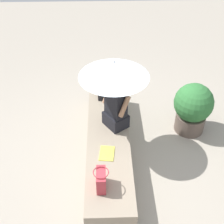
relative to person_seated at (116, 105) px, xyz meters
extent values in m
plane|color=#9E9384|center=(0.23, -0.12, -0.79)|extent=(14.00, 14.00, 0.00)
cube|color=gray|center=(0.23, -0.12, -0.59)|extent=(2.75, 0.63, 0.41)
cube|color=black|center=(0.00, 0.00, -0.28)|extent=(0.44, 0.42, 0.22)
cube|color=black|center=(0.00, 0.00, 0.07)|extent=(0.38, 0.35, 0.48)
sphere|color=#9E7051|center=(0.00, 0.00, 0.41)|extent=(0.20, 0.20, 0.20)
cylinder|color=#9E7051|center=(0.16, 0.11, 0.10)|extent=(0.17, 0.20, 0.32)
cylinder|color=#9E7051|center=(-0.16, -0.11, 0.10)|extent=(0.17, 0.20, 0.32)
cylinder|color=#B7B7BC|center=(0.01, -0.03, 0.17)|extent=(0.02, 0.02, 1.12)
cone|color=silver|center=(0.01, -0.03, 0.62)|extent=(0.98, 0.98, 0.22)
sphere|color=#B7B7BC|center=(0.01, -0.03, 0.74)|extent=(0.03, 0.03, 0.03)
cube|color=black|center=(-0.77, -0.22, -0.26)|extent=(0.29, 0.10, 0.26)
torus|color=black|center=(-0.77, -0.22, -0.11)|extent=(0.22, 0.22, 0.01)
cube|color=#B2333D|center=(1.16, -0.23, -0.26)|extent=(0.26, 0.12, 0.26)
torus|color=#B2333D|center=(1.16, -0.23, -0.11)|extent=(0.19, 0.19, 0.01)
cube|color=#EAE04C|center=(0.60, -0.15, -0.38)|extent=(0.30, 0.23, 0.01)
cylinder|color=brown|center=(-0.32, 1.27, -0.64)|extent=(0.49, 0.49, 0.31)
sphere|color=#2D6B33|center=(-0.32, 1.27, -0.23)|extent=(0.64, 0.64, 0.64)
camera|label=1|loc=(3.52, -0.17, 2.73)|focal=48.61mm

